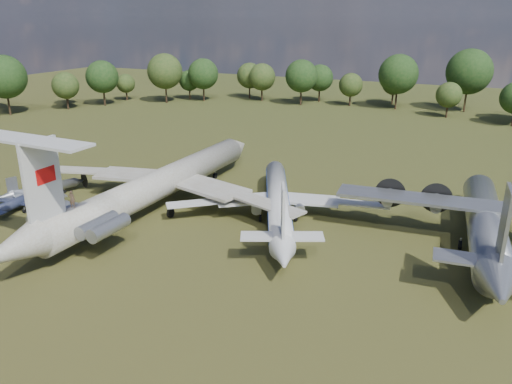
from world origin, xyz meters
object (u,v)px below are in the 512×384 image
at_px(an12_transport, 485,229).
at_px(small_prop_west, 18,204).
at_px(person_on_il62, 72,199).
at_px(il62_airliner, 160,189).
at_px(tu104_jet, 278,205).
at_px(small_prop_northwest, 45,191).

distance_m(an12_transport, small_prop_west, 58.75).
xyz_separation_m(an12_transport, person_on_il62, (-40.79, -19.98, 3.90)).
bearing_deg(small_prop_west, person_on_il62, -24.44).
bearing_deg(small_prop_west, il62_airliner, 24.54).
xyz_separation_m(tu104_jet, an12_transport, (24.36, 1.66, 0.55)).
height_order(tu104_jet, small_prop_west, tu104_jet).
xyz_separation_m(il62_airliner, small_prop_west, (-16.65, -9.04, -1.72)).
bearing_deg(il62_airliner, tu104_jet, 12.71).
height_order(il62_airliner, tu104_jet, il62_airliner).
height_order(an12_transport, person_on_il62, person_on_il62).
distance_m(small_prop_northwest, person_on_il62, 21.53).
relative_size(an12_transport, small_prop_west, 2.79).
bearing_deg(small_prop_northwest, person_on_il62, -11.41).
xyz_separation_m(il62_airliner, an12_transport, (40.41, 4.87, -0.24)).
bearing_deg(person_on_il62, small_prop_west, -35.70).
relative_size(small_prop_west, small_prop_northwest, 1.00).
distance_m(il62_airliner, small_prop_west, 19.02).
bearing_deg(il62_airliner, person_on_il62, -90.00).
bearing_deg(an12_transport, il62_airliner, -178.24).
relative_size(il62_airliner, small_prop_northwest, 4.09).
bearing_deg(tu104_jet, il62_airliner, 166.88).
relative_size(il62_airliner, small_prop_west, 4.11).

